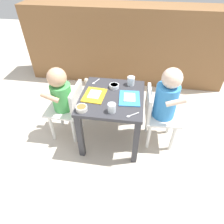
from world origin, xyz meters
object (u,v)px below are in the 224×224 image
(seated_child_left, at_px, (62,96))
(spoon_by_right_tray, at_px, (95,82))
(dining_table, at_px, (112,105))
(food_tray_right, at_px, (129,98))
(dog, at_px, (103,87))
(food_tray_left, at_px, (94,95))
(water_cup_right, at_px, (131,81))
(veggie_bowl_far, at_px, (82,108))
(water_cup_left, at_px, (112,108))
(seated_child_right, at_px, (165,100))
(cereal_bowl_left_side, at_px, (115,86))
(spoon_by_left_tray, at_px, (131,115))

(seated_child_left, distance_m, spoon_by_right_tray, 0.30)
(dining_table, distance_m, food_tray_right, 0.17)
(dog, relative_size, food_tray_left, 2.18)
(dining_table, distance_m, water_cup_right, 0.26)
(veggie_bowl_far, distance_m, spoon_by_right_tray, 0.39)
(spoon_by_right_tray, bearing_deg, dining_table, -46.49)
(seated_child_left, distance_m, water_cup_right, 0.58)
(food_tray_right, relative_size, water_cup_left, 3.24)
(seated_child_right, distance_m, food_tray_right, 0.28)
(food_tray_right, bearing_deg, veggie_bowl_far, -149.53)
(food_tray_left, xyz_separation_m, water_cup_left, (0.16, -0.17, 0.02))
(dog, xyz_separation_m, water_cup_right, (0.31, -0.33, 0.30))
(veggie_bowl_far, bearing_deg, dining_table, 47.34)
(cereal_bowl_left_side, bearing_deg, food_tray_left, -136.13)
(dog, bearing_deg, water_cup_right, -46.50)
(cereal_bowl_left_side, xyz_separation_m, spoon_by_left_tray, (0.16, -0.33, -0.01))
(water_cup_right, xyz_separation_m, spoon_by_right_tray, (-0.31, -0.01, -0.03))
(cereal_bowl_left_side, relative_size, spoon_by_left_tray, 0.89)
(dining_table, distance_m, spoon_by_left_tray, 0.28)
(dining_table, xyz_separation_m, seated_child_left, (-0.41, -0.00, 0.06))
(food_tray_left, xyz_separation_m, food_tray_right, (0.27, 0.00, 0.00))
(dining_table, relative_size, water_cup_left, 8.14)
(food_tray_left, bearing_deg, spoon_by_right_tray, 100.51)
(water_cup_left, distance_m, veggie_bowl_far, 0.21)
(seated_child_left, bearing_deg, seated_child_right, 2.44)
(spoon_by_left_tray, bearing_deg, food_tray_left, 147.39)
(food_tray_right, xyz_separation_m, spoon_by_right_tray, (-0.31, 0.19, -0.00))
(dog, relative_size, water_cup_left, 7.20)
(water_cup_right, relative_size, spoon_by_right_tray, 0.76)
(dog, relative_size, water_cup_right, 6.43)
(food_tray_right, height_order, water_cup_right, water_cup_right)
(dog, height_order, cereal_bowl_left_side, cereal_bowl_left_side)
(dog, bearing_deg, water_cup_left, -73.70)
(food_tray_left, distance_m, spoon_by_left_tray, 0.36)
(seated_child_right, xyz_separation_m, water_cup_right, (-0.28, 0.16, 0.05))
(seated_child_left, height_order, water_cup_left, seated_child_left)
(spoon_by_left_tray, bearing_deg, spoon_by_right_tray, 131.12)
(spoon_by_right_tray, bearing_deg, water_cup_right, 1.25)
(dog, relative_size, spoon_by_right_tray, 4.89)
(seated_child_left, bearing_deg, spoon_by_right_tray, 38.58)
(seated_child_left, xyz_separation_m, veggie_bowl_far, (0.22, -0.20, 0.05))
(spoon_by_left_tray, bearing_deg, dining_table, 128.86)
(dining_table, relative_size, cereal_bowl_left_side, 6.73)
(dining_table, distance_m, water_cup_left, 0.22)
(seated_child_right, bearing_deg, dog, 140.41)
(veggie_bowl_far, bearing_deg, dog, 89.36)
(dog, relative_size, spoon_by_left_tray, 5.27)
(seated_child_left, bearing_deg, cereal_bowl_left_side, 17.17)
(dog, distance_m, water_cup_left, 0.79)
(water_cup_right, bearing_deg, dog, 133.50)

